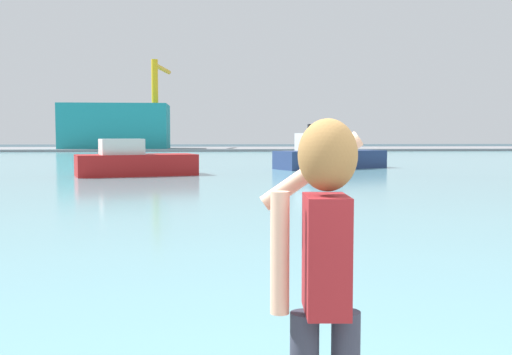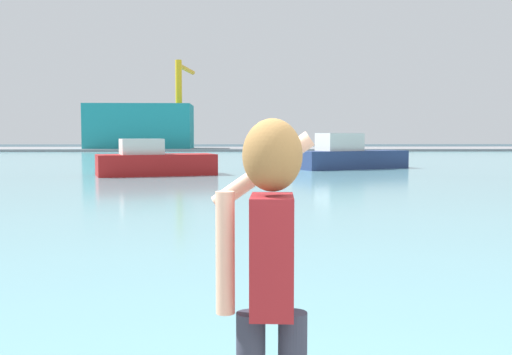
# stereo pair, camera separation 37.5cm
# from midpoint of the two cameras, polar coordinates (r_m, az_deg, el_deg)

# --- Properties ---
(ground_plane) EXTENTS (220.00, 220.00, 0.00)m
(ground_plane) POSITION_cam_midpoint_polar(r_m,az_deg,el_deg) (51.87, -0.89, 1.61)
(ground_plane) COLOR #334751
(harbor_water) EXTENTS (140.00, 100.00, 0.02)m
(harbor_water) POSITION_cam_midpoint_polar(r_m,az_deg,el_deg) (53.87, -0.94, 1.71)
(harbor_water) COLOR #6BA8B2
(harbor_water) RESTS_ON ground_plane
(far_shore_dock) EXTENTS (140.00, 20.00, 0.37)m
(far_shore_dock) POSITION_cam_midpoint_polar(r_m,az_deg,el_deg) (93.84, -1.49, 2.82)
(far_shore_dock) COLOR gray
(far_shore_dock) RESTS_ON ground_plane
(person_photographer) EXTENTS (0.53, 0.56, 1.74)m
(person_photographer) POSITION_cam_midpoint_polar(r_m,az_deg,el_deg) (2.78, 5.26, -8.23)
(person_photographer) COLOR #2D3342
(person_photographer) RESTS_ON quay_promenade
(boat_moored) EXTENTS (7.02, 4.38, 2.06)m
(boat_moored) POSITION_cam_midpoint_polar(r_m,az_deg,el_deg) (33.37, -9.67, 1.53)
(boat_moored) COLOR #B21919
(boat_moored) RESTS_ON harbor_water
(boat_moored_2) EXTENTS (8.18, 5.46, 2.41)m
(boat_moored_2) POSITION_cam_midpoint_polar(r_m,az_deg,el_deg) (40.03, 9.37, 2.08)
(boat_moored_2) COLOR navy
(boat_moored_2) RESTS_ON harbor_water
(warehouse_left) EXTENTS (15.86, 8.75, 6.73)m
(warehouse_left) POSITION_cam_midpoint_polar(r_m,az_deg,el_deg) (91.70, -11.15, 4.93)
(warehouse_left) COLOR teal
(warehouse_left) RESTS_ON far_shore_dock
(port_crane) EXTENTS (2.33, 11.03, 13.56)m
(port_crane) POSITION_cam_midpoint_polar(r_m,az_deg,el_deg) (92.67, -7.25, 8.10)
(port_crane) COLOR yellow
(port_crane) RESTS_ON far_shore_dock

